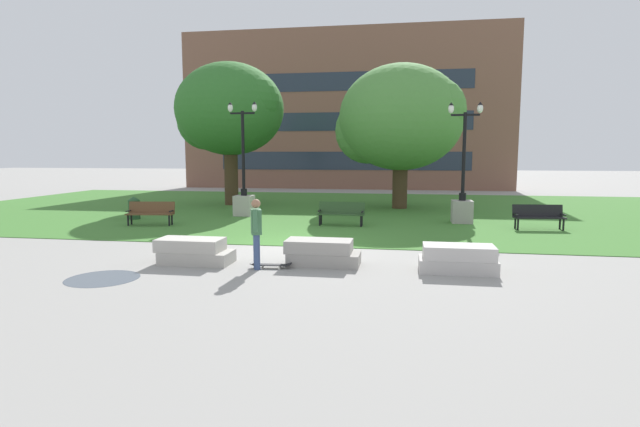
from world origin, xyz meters
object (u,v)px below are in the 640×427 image
concrete_block_right (458,259)px  park_bench_near_left (341,212)px  park_bench_near_right (151,212)px  lamp_post_left (462,199)px  lamp_post_right (244,193)px  trash_bin (134,208)px  person_skateboarder (256,230)px  park_bench_far_left (538,215)px  concrete_block_left (322,253)px  concrete_block_center (194,251)px  skateboard (271,265)px

concrete_block_right → park_bench_near_left: 7.93m
park_bench_near_right → lamp_post_left: (12.02, 2.63, 0.46)m
lamp_post_right → trash_bin: (-4.24, -1.91, -0.54)m
person_skateboarder → park_bench_near_right: (-6.18, 6.38, -0.43)m
park_bench_near_left → lamp_post_left: (4.70, 1.50, 0.46)m
lamp_post_right → trash_bin: 4.68m
trash_bin → park_bench_far_left: bearing=-0.8°
park_bench_near_left → park_bench_far_left: bearing=1.5°
concrete_block_right → lamp_post_left: bearing=83.1°
concrete_block_right → person_skateboarder: person_skateboarder is taller
concrete_block_right → park_bench_near_left: size_ratio=0.99×
park_bench_far_left → trash_bin: bearing=179.2°
concrete_block_left → park_bench_near_left: size_ratio=1.02×
concrete_block_left → lamp_post_right: bearing=118.8°
park_bench_near_left → park_bench_near_right: (-7.32, -1.13, 0.00)m
park_bench_near_right → lamp_post_left: lamp_post_left is taller
park_bench_near_right → concrete_block_right: bearing=-28.2°
concrete_block_right → person_skateboarder: (-4.81, -0.48, 0.66)m
person_skateboarder → park_bench_near_right: person_skateboarder is taller
park_bench_far_left → lamp_post_left: 2.92m
concrete_block_right → park_bench_far_left: (3.60, 7.21, 0.23)m
concrete_block_center → park_bench_near_left: bearing=68.0°
park_bench_far_left → concrete_block_right: bearing=-116.5°
concrete_block_left → park_bench_near_right: bearing=143.4°
park_bench_near_right → trash_bin: trash_bin is taller
skateboard → park_bench_near_right: size_ratio=0.56×
skateboard → lamp_post_right: 10.51m
park_bench_far_left → concrete_block_center: bearing=-144.1°
concrete_block_right → skateboard: 4.51m
concrete_block_right → person_skateboarder: bearing=-174.3°
concrete_block_left → lamp_post_left: (4.34, 8.32, 0.69)m
park_bench_near_right → park_bench_near_left: bearing=8.8°
park_bench_near_left → park_bench_far_left: (7.27, 0.19, 0.00)m
lamp_post_right → trash_bin: bearing=-155.8°
concrete_block_center → person_skateboarder: size_ratio=1.11×
park_bench_near_left → concrete_block_right: bearing=-62.4°
person_skateboarder → concrete_block_left: bearing=24.4°
concrete_block_center → park_bench_near_right: park_bench_near_right is taller
concrete_block_center → park_bench_near_left: (2.91, 7.19, 0.23)m
concrete_block_center → park_bench_far_left: 12.57m
concrete_block_left → person_skateboarder: 1.77m
person_skateboarder → park_bench_near_left: bearing=81.3°
person_skateboarder → lamp_post_left: size_ratio=0.36×
concrete_block_right → skateboard: concrete_block_right is taller
concrete_block_center → trash_bin: (-6.00, 7.59, 0.20)m
park_bench_near_right → lamp_post_right: (2.66, 3.44, 0.50)m
skateboard → trash_bin: bearing=136.0°
park_bench_far_left → concrete_block_left: bearing=-134.6°
park_bench_near_left → concrete_block_left: bearing=-87.0°
park_bench_far_left → lamp_post_right: bearing=169.9°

